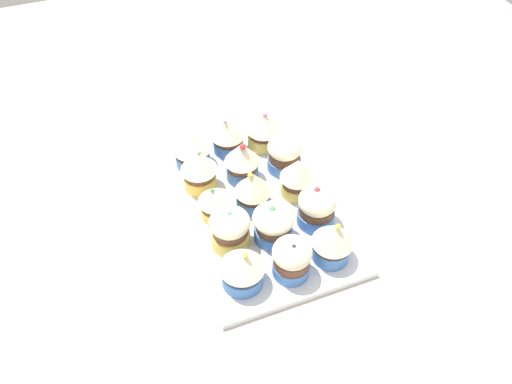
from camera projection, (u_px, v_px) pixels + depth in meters
ground_plane at (256, 214)px, 87.98cm from camera, size 180.00×180.00×3.00cm
baking_tray at (256, 206)px, 86.43cm from camera, size 39.13×25.04×1.20cm
cupcake_0 at (333, 241)px, 75.66cm from camera, size 6.34×6.34×7.98cm
cupcake_1 at (317, 207)px, 80.84cm from camera, size 6.16×6.16×7.42cm
cupcake_2 at (298, 178)px, 84.56cm from camera, size 5.91×5.91×7.71cm
cupcake_3 at (284, 154)px, 89.31cm from camera, size 6.11×6.11×6.97cm
cupcake_4 at (264, 129)px, 93.47cm from camera, size 6.65×6.65×7.60cm
cupcake_5 at (290, 259)px, 73.99cm from camera, size 5.92×5.92×7.25cm
cupcake_6 at (273, 224)px, 78.73cm from camera, size 6.58×6.58×6.77cm
cupcake_7 at (254, 191)px, 82.73cm from camera, size 6.15×6.15×7.72cm
cupcake_8 at (243, 160)px, 87.24cm from camera, size 6.12×6.12×8.33cm
cupcake_9 at (228, 134)px, 92.31cm from camera, size 6.22×6.22×7.57cm
cupcake_10 at (242, 267)px, 72.76cm from camera, size 6.72×6.72×7.46cm
cupcake_11 at (230, 229)px, 77.74cm from camera, size 6.32×6.32×7.34cm
cupcake_12 at (216, 203)px, 81.69cm from camera, size 5.83×5.83×6.62cm
cupcake_13 at (199, 170)px, 85.91cm from camera, size 6.33×6.33×7.70cm
cupcake_14 at (192, 148)px, 89.81cm from camera, size 6.83×6.83×7.31cm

